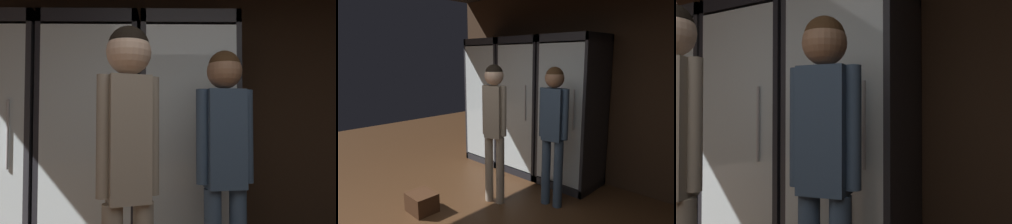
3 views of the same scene
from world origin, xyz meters
The scene contains 7 objects.
wall_back centered at (0.00, 3.03, 1.40)m, with size 6.00×0.06×2.80m, color #382619.
cooler_far_left centered at (-1.91, 2.70, 1.01)m, with size 0.75×0.68×2.06m.
cooler_left centered at (-1.13, 2.70, 1.01)m, with size 0.75×0.68×2.06m.
cooler_center centered at (-0.36, 2.70, 1.01)m, with size 0.75×0.68×2.06m.
shopper_near centered at (-0.74, 1.55, 1.07)m, with size 0.30×0.22×1.69m.
shopper_far centered at (-0.19, 1.97, 1.04)m, with size 0.36×0.22×1.66m.
wine_crate_floor centered at (-1.17, 0.79, 0.11)m, with size 0.32×0.28×0.22m, color #3D2314.
Camera 2 is at (1.77, -0.84, 1.76)m, focal length 31.95 mm.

